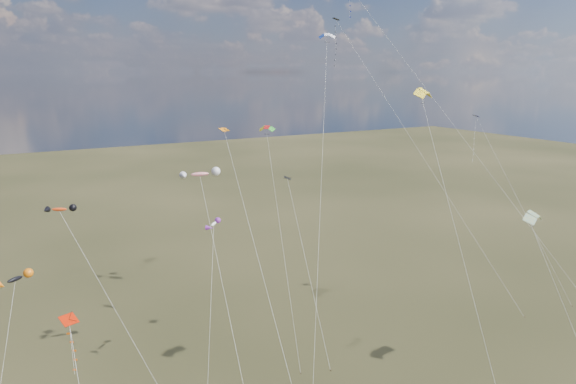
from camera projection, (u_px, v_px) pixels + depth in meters
diamond_black_high at (347, 60)px, 70.75m from camera, size 16.53×22.74×38.79m
diamond_navy_tall at (377, 36)px, 67.70m from camera, size 20.50×29.63×42.68m
diamond_black_mid at (298, 227)px, 59.13m from camera, size 1.13×11.29×19.52m
diamond_red_low at (73, 356)px, 36.16m from camera, size 1.34×13.35×14.78m
diamond_navy_right at (479, 146)px, 70.74m from camera, size 9.74×11.63×25.81m
diamond_orange_center at (244, 205)px, 52.37m from camera, size 1.96×21.51×25.59m
parafoil_yellow at (424, 92)px, 50.02m from camera, size 4.18×17.37×30.45m
parafoil_blue_white at (327, 37)px, 69.15m from camera, size 15.91×22.07×37.04m
parafoil_striped at (534, 214)px, 53.79m from camera, size 4.01×13.15×17.78m
parafoil_tricolor at (267, 129)px, 63.06m from camera, size 4.44×15.49×25.40m
novelty_black_orange at (15, 280)px, 48.71m from camera, size 4.96×8.18×12.87m
novelty_orange_black at (60, 210)px, 50.72m from camera, size 8.89×15.88×18.74m
novelty_white_purple at (214, 225)px, 55.55m from camera, size 5.20×8.54×15.84m
novelty_redwhite_stripe at (200, 175)px, 56.60m from camera, size 4.11×18.11×21.14m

